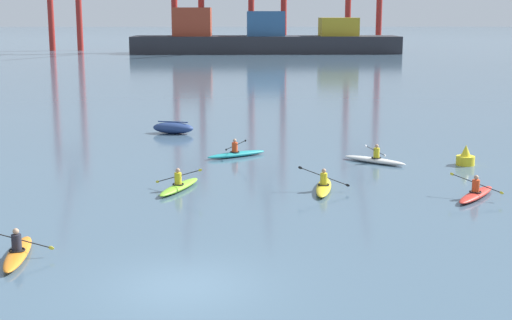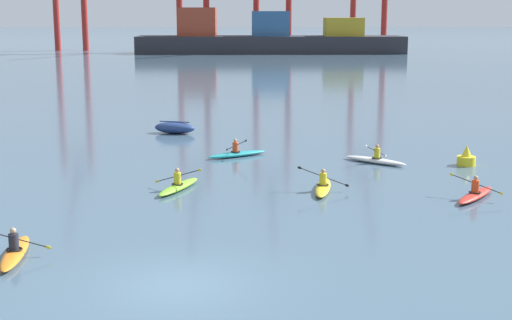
% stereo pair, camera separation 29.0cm
% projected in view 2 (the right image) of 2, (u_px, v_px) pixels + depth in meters
% --- Properties ---
extents(ground_plane, '(800.00, 800.00, 0.00)m').
position_uv_depth(ground_plane, '(179.00, 286.00, 19.79)').
color(ground_plane, '#425B70').
extents(container_barge, '(49.56, 9.65, 8.38)m').
position_uv_depth(container_barge, '(268.00, 39.00, 136.17)').
color(container_barge, '#28282D').
rests_on(container_barge, ground).
extents(capsized_dinghy, '(2.80, 1.73, 0.76)m').
position_uv_depth(capsized_dinghy, '(175.00, 128.00, 44.99)').
color(capsized_dinghy, navy).
rests_on(capsized_dinghy, ground).
extents(channel_buoy, '(0.90, 0.90, 1.00)m').
position_uv_depth(channel_buoy, '(466.00, 158.00, 35.49)').
color(channel_buoy, yellow).
rests_on(channel_buoy, ground).
extents(kayak_red, '(2.53, 3.07, 0.95)m').
position_uv_depth(kayak_red, '(476.00, 194.00, 29.19)').
color(kayak_red, red).
rests_on(kayak_red, ground).
extents(kayak_lime, '(2.06, 3.38, 1.02)m').
position_uv_depth(kayak_lime, '(179.00, 186.00, 30.60)').
color(kayak_lime, '#7ABC2D').
rests_on(kayak_lime, ground).
extents(kayak_white, '(3.00, 2.63, 1.08)m').
position_uv_depth(kayak_white, '(375.00, 160.00, 36.08)').
color(kayak_white, silver).
rests_on(kayak_white, ground).
extents(kayak_yellow, '(2.17, 3.45, 1.03)m').
position_uv_depth(kayak_yellow, '(323.00, 187.00, 30.47)').
color(kayak_yellow, yellow).
rests_on(kayak_yellow, ground).
extents(kayak_orange, '(2.19, 3.45, 1.02)m').
position_uv_depth(kayak_orange, '(15.00, 252.00, 22.14)').
color(kayak_orange, orange).
rests_on(kayak_orange, ground).
extents(kayak_teal, '(3.22, 2.27, 1.08)m').
position_uv_depth(kayak_teal, '(237.00, 153.00, 37.68)').
color(kayak_teal, teal).
rests_on(kayak_teal, ground).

